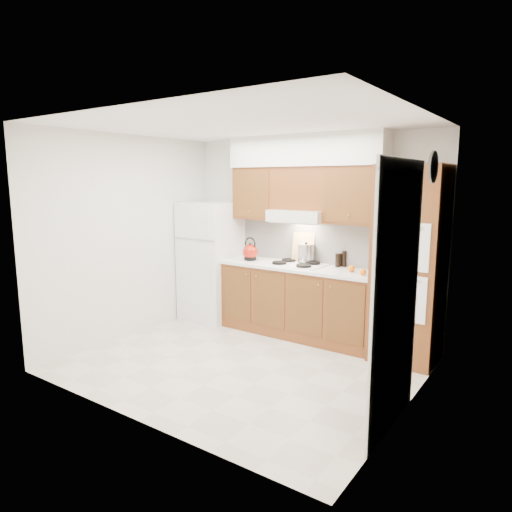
{
  "coord_description": "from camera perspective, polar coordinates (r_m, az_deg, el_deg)",
  "views": [
    {
      "loc": [
        2.87,
        -3.89,
        2.03
      ],
      "look_at": [
        -0.13,
        0.45,
        1.15
      ],
      "focal_mm": 32.0,
      "sensor_mm": 36.0,
      "label": 1
    }
  ],
  "objects": [
    {
      "name": "wall_left",
      "position": [
        6.13,
        -15.41,
        2.27
      ],
      "size": [
        0.02,
        3.0,
        2.6
      ],
      "primitive_type": "cube",
      "color": "white",
      "rests_on": "floor"
    },
    {
      "name": "upper_cab_left",
      "position": [
        6.34,
        0.23,
        7.83
      ],
      "size": [
        0.63,
        0.33,
        0.7
      ],
      "primitive_type": "cube",
      "color": "brown",
      "rests_on": "wall_back"
    },
    {
      "name": "floor",
      "position": [
        5.25,
        -1.65,
        -13.31
      ],
      "size": [
        3.6,
        3.6,
        0.0
      ],
      "primitive_type": "plane",
      "color": "beige",
      "rests_on": "ground"
    },
    {
      "name": "soffit",
      "position": [
        5.95,
        6.19,
        12.97
      ],
      "size": [
        2.13,
        0.36,
        0.4
      ],
      "primitive_type": "cube",
      "color": "silver",
      "rests_on": "wall_back"
    },
    {
      "name": "base_cabinets",
      "position": [
        6.04,
        5.32,
        -5.74
      ],
      "size": [
        2.11,
        0.6,
        0.9
      ],
      "primitive_type": "cube",
      "color": "brown",
      "rests_on": "floor"
    },
    {
      "name": "doorway",
      "position": [
        3.83,
        17.14,
        -5.79
      ],
      "size": [
        0.02,
        0.9,
        2.1
      ],
      "primitive_type": "cube",
      "color": "black",
      "rests_on": "floor"
    },
    {
      "name": "condiment_a",
      "position": [
        5.91,
        10.96,
        -0.35
      ],
      "size": [
        0.07,
        0.07,
        0.2
      ],
      "primitive_type": "cylinder",
      "rotation": [
        0.0,
        0.0,
        0.37
      ],
      "color": "black",
      "rests_on": "countertop"
    },
    {
      "name": "ceiling",
      "position": [
        4.87,
        -1.8,
        16.18
      ],
      "size": [
        3.6,
        3.6,
        0.0
      ],
      "primitive_type": "plane",
      "color": "white",
      "rests_on": "wall_back"
    },
    {
      "name": "oven_cabinet",
      "position": [
        5.35,
        18.61,
        -1.06
      ],
      "size": [
        0.7,
        0.65,
        2.2
      ],
      "primitive_type": "cube",
      "color": "brown",
      "rests_on": "floor"
    },
    {
      "name": "orange_far",
      "position": [
        5.43,
        13.22,
        -1.96
      ],
      "size": [
        0.1,
        0.1,
        0.08
      ],
      "primitive_type": "sphere",
      "rotation": [
        0.0,
        0.0,
        0.32
      ],
      "color": "orange",
      "rests_on": "countertop"
    },
    {
      "name": "countertop",
      "position": [
        5.93,
        5.34,
        -1.37
      ],
      "size": [
        2.13,
        0.62,
        0.04
      ],
      "primitive_type": "cube",
      "color": "white",
      "rests_on": "base_cabinets"
    },
    {
      "name": "condiment_c",
      "position": [
        5.86,
        10.17,
        -0.54
      ],
      "size": [
        0.08,
        0.08,
        0.17
      ],
      "primitive_type": "cylinder",
      "rotation": [
        0.0,
        0.0,
        -0.28
      ],
      "color": "black",
      "rests_on": "countertop"
    },
    {
      "name": "cutting_board",
      "position": [
        6.12,
        5.92,
        1.04
      ],
      "size": [
        0.31,
        0.14,
        0.4
      ],
      "primitive_type": "cube",
      "rotation": [
        -0.21,
        0.0,
        0.14
      ],
      "color": "tan",
      "rests_on": "countertop"
    },
    {
      "name": "upper_cab_over_hood",
      "position": [
        5.98,
        5.75,
        8.41
      ],
      "size": [
        0.75,
        0.33,
        0.55
      ],
      "primitive_type": "cube",
      "color": "brown",
      "rests_on": "range_hood"
    },
    {
      "name": "stock_pot",
      "position": [
        6.05,
        6.27,
        0.37
      ],
      "size": [
        0.28,
        0.28,
        0.22
      ],
      "primitive_type": "cylinder",
      "rotation": [
        0.0,
        0.0,
        -0.41
      ],
      "color": "silver",
      "rests_on": "cooktop"
    },
    {
      "name": "wall_clock",
      "position": [
        4.57,
        21.29,
        10.33
      ],
      "size": [
        0.02,
        0.3,
        0.3
      ],
      "primitive_type": "cylinder",
      "rotation": [
        0.0,
        1.57,
        0.0
      ],
      "color": "#3F3833",
      "rests_on": "wall_right"
    },
    {
      "name": "orange_near",
      "position": [
        5.59,
        11.84,
        -1.55
      ],
      "size": [
        0.1,
        0.1,
        0.08
      ],
      "primitive_type": "sphere",
      "rotation": [
        0.0,
        0.0,
        -0.26
      ],
      "color": "#FF640D",
      "rests_on": "countertop"
    },
    {
      "name": "wall_back",
      "position": [
        6.15,
        6.61,
        2.58
      ],
      "size": [
        3.6,
        0.02,
        2.6
      ],
      "primitive_type": "cube",
      "color": "white",
      "rests_on": "floor"
    },
    {
      "name": "kettle",
      "position": [
        6.27,
        -0.73,
        0.51
      ],
      "size": [
        0.25,
        0.25,
        0.21
      ],
      "primitive_type": "sphere",
      "rotation": [
        0.0,
        0.0,
        0.21
      ],
      "color": "#9A190B",
      "rests_on": "countertop"
    },
    {
      "name": "fridge",
      "position": [
        6.71,
        -5.58,
        -0.63
      ],
      "size": [
        0.75,
        0.72,
        1.72
      ],
      "primitive_type": "cube",
      "color": "white",
      "rests_on": "floor"
    },
    {
      "name": "upper_cab_right",
      "position": [
        5.66,
        12.36,
        7.42
      ],
      "size": [
        0.73,
        0.33,
        0.7
      ],
      "primitive_type": "cube",
      "color": "brown",
      "rests_on": "wall_back"
    },
    {
      "name": "cooktop",
      "position": [
        5.97,
        5.02,
        -1.04
      ],
      "size": [
        0.74,
        0.5,
        0.01
      ],
      "primitive_type": "cube",
      "color": "white",
      "rests_on": "countertop"
    },
    {
      "name": "backsplash",
      "position": [
        6.14,
        6.73,
        1.81
      ],
      "size": [
        2.11,
        0.03,
        0.56
      ],
      "primitive_type": "cube",
      "color": "white",
      "rests_on": "countertop"
    },
    {
      "name": "wall_right",
      "position": [
        4.1,
        18.96,
        -1.31
      ],
      "size": [
        0.02,
        3.0,
        2.6
      ],
      "primitive_type": "cube",
      "color": "white",
      "rests_on": "floor"
    },
    {
      "name": "condiment_b",
      "position": [
        5.93,
        10.48,
        -0.47
      ],
      "size": [
        0.06,
        0.06,
        0.17
      ],
      "primitive_type": "cylinder",
      "rotation": [
        0.0,
        0.0,
        -0.12
      ],
      "color": "black",
      "rests_on": "countertop"
    },
    {
      "name": "range_hood",
      "position": [
        5.94,
        5.42,
        5.03
      ],
      "size": [
        0.75,
        0.45,
        0.15
      ],
      "primitive_type": "cube",
      "color": "silver",
      "rests_on": "wall_back"
    }
  ]
}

